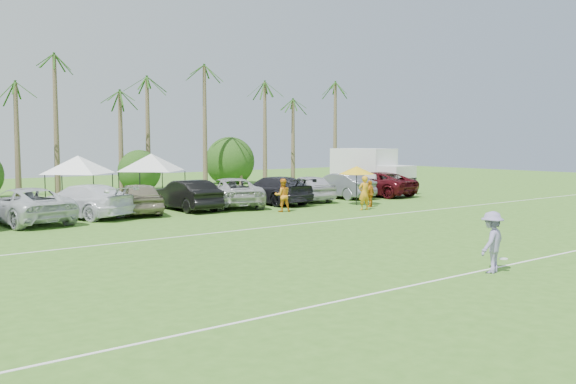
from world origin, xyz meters
TOP-DOWN VIEW (x-y plane):
  - ground at (0.00, 0.00)m, footprint 120.00×120.00m
  - field_lines at (0.00, 8.00)m, footprint 80.00×12.10m
  - palm_tree_4 at (-4.00, 38.00)m, footprint 2.40×2.40m
  - palm_tree_5 at (0.00, 38.00)m, footprint 2.40×2.40m
  - palm_tree_6 at (4.00, 38.00)m, footprint 2.40×2.40m
  - palm_tree_7 at (8.00, 38.00)m, footprint 2.40×2.40m
  - palm_tree_8 at (13.00, 38.00)m, footprint 2.40×2.40m
  - palm_tree_9 at (18.00, 38.00)m, footprint 2.40×2.40m
  - palm_tree_10 at (23.00, 38.00)m, footprint 2.40×2.40m
  - palm_tree_11 at (27.00, 38.00)m, footprint 2.40×2.40m
  - bush_tree_2 at (6.00, 39.00)m, footprint 4.00×4.00m
  - bush_tree_3 at (16.00, 39.00)m, footprint 4.00×4.00m
  - sideline_player_a at (9.97, 16.47)m, footprint 0.78×0.57m
  - sideline_player_b at (5.72, 18.66)m, footprint 1.11×1.01m
  - sideline_player_c at (11.43, 17.41)m, footprint 1.02×0.71m
  - box_truck at (18.86, 24.59)m, footprint 2.81×6.64m
  - canopy_tent_left at (-2.74, 27.13)m, footprint 4.49×4.49m
  - canopy_tent_right at (1.60, 26.50)m, footprint 4.59×4.59m
  - market_umbrella at (11.50, 18.66)m, footprint 2.17×2.17m
  - frisbee_player at (0.62, 1.67)m, footprint 1.34×0.96m
  - parked_car_2 at (-7.16, 22.44)m, footprint 3.63×6.58m
  - parked_car_3 at (-4.14, 22.87)m, footprint 4.52×6.48m
  - parked_car_4 at (-1.12, 22.73)m, footprint 3.17×5.45m
  - parked_car_5 at (1.90, 22.66)m, footprint 1.97×5.33m
  - parked_car_6 at (4.91, 22.78)m, footprint 4.74×6.87m
  - parked_car_7 at (7.93, 22.48)m, footprint 2.51×6.03m
  - parked_car_8 at (10.95, 22.63)m, footprint 3.32×5.48m
  - parked_car_9 at (13.97, 22.81)m, footprint 2.08×5.37m
  - parked_car_10 at (16.99, 22.50)m, footprint 3.69×6.60m

SIDE VIEW (x-z plane):
  - ground at x=0.00m, z-range 0.00..0.00m
  - field_lines at x=0.00m, z-range 0.00..0.01m
  - sideline_player_c at x=11.43m, z-range 0.00..1.61m
  - parked_car_2 at x=-7.16m, z-range 0.00..1.74m
  - parked_car_3 at x=-4.14m, z-range 0.00..1.74m
  - parked_car_4 at x=-1.12m, z-range 0.00..1.74m
  - parked_car_5 at x=1.90m, z-range 0.00..1.74m
  - parked_car_6 at x=4.91m, z-range 0.00..1.74m
  - parked_car_7 at x=7.93m, z-range 0.00..1.74m
  - parked_car_8 at x=10.95m, z-range 0.00..1.74m
  - parked_car_9 at x=13.97m, z-range 0.00..1.74m
  - parked_car_10 at x=16.99m, z-range 0.00..1.74m
  - sideline_player_b at x=5.72m, z-range 0.00..1.86m
  - frisbee_player at x=0.62m, z-range 0.00..1.88m
  - sideline_player_a at x=9.97m, z-range 0.00..1.97m
  - box_truck at x=18.86m, z-range 0.12..3.47m
  - bush_tree_2 at x=6.00m, z-range -0.20..3.80m
  - bush_tree_3 at x=16.00m, z-range -0.20..3.80m
  - market_umbrella at x=11.50m, z-range 0.96..3.37m
  - canopy_tent_left at x=-2.74m, z-range 1.30..4.93m
  - canopy_tent_right at x=1.60m, z-range 1.32..5.04m
  - palm_tree_4 at x=-4.00m, z-range 3.03..11.93m
  - palm_tree_8 at x=13.00m, z-range 3.03..11.93m
  - palm_tree_5 at x=0.00m, z-range 3.40..13.30m
  - palm_tree_9 at x=18.00m, z-range 3.40..13.30m
  - palm_tree_6 at x=4.00m, z-range 3.76..14.66m
  - palm_tree_10 at x=23.00m, z-range 3.76..14.66m
  - palm_tree_7 at x=8.00m, z-range 4.11..16.01m
  - palm_tree_11 at x=27.00m, z-range 4.11..16.01m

